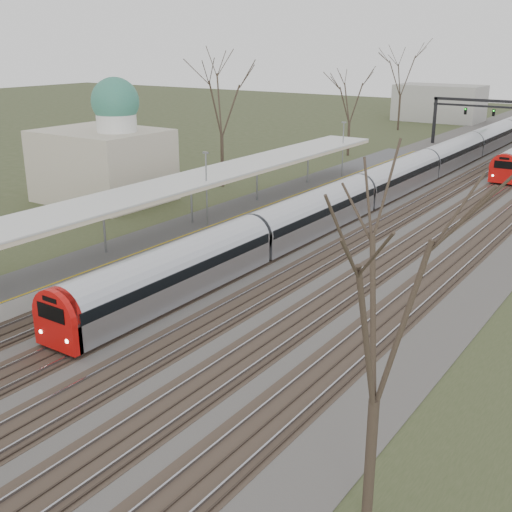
{
  "coord_description": "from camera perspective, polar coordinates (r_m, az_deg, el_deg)",
  "views": [
    {
      "loc": [
        18.72,
        1.08,
        12.98
      ],
      "look_at": [
        0.35,
        28.07,
        2.0
      ],
      "focal_mm": 45.0,
      "sensor_mm": 36.0,
      "label": 1
    }
  ],
  "objects": [
    {
      "name": "track_bed",
      "position": [
        58.43,
        15.02,
        5.18
      ],
      "size": [
        24.0,
        160.0,
        0.22
      ],
      "color": "#474442",
      "rests_on": "ground"
    },
    {
      "name": "platform",
      "position": [
        47.46,
        -2.98,
        3.32
      ],
      "size": [
        3.5,
        69.0,
        1.0
      ],
      "primitive_type": "cube",
      "color": "#9E9B93",
      "rests_on": "ground"
    },
    {
      "name": "canopy",
      "position": [
        43.25,
        -6.68,
        6.38
      ],
      "size": [
        4.1,
        50.0,
        3.11
      ],
      "color": "slate",
      "rests_on": "platform"
    },
    {
      "name": "dome_building",
      "position": [
        55.52,
        -13.32,
        8.5
      ],
      "size": [
        10.0,
        8.0,
        10.3
      ],
      "color": "beige",
      "rests_on": "ground"
    },
    {
      "name": "tree_west_far",
      "position": [
        59.17,
        -3.12,
        13.75
      ],
      "size": [
        5.5,
        5.5,
        11.33
      ],
      "color": "#2D231C",
      "rests_on": "ground"
    },
    {
      "name": "tree_east_near",
      "position": [
        16.36,
        10.98,
        -4.89
      ],
      "size": [
        4.5,
        4.5,
        9.27
      ],
      "color": "#2D231C",
      "rests_on": "ground"
    },
    {
      "name": "train_near",
      "position": [
        65.26,
        14.86,
        7.82
      ],
      "size": [
        2.62,
        90.21,
        3.05
      ],
      "color": "#B4B6BF",
      "rests_on": "ground"
    }
  ]
}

